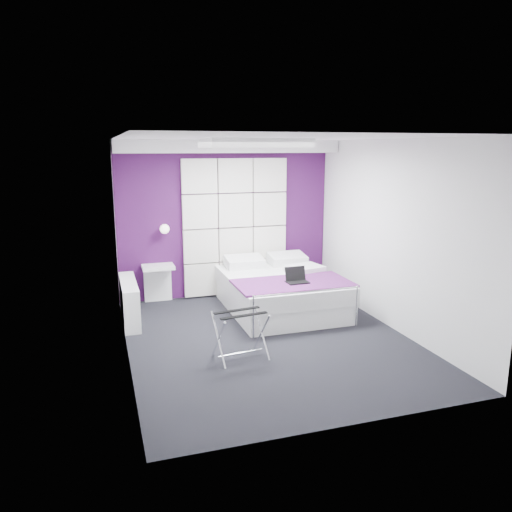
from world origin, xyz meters
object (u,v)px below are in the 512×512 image
(bed, at_px, (280,291))
(nightstand, at_px, (158,267))
(laptop, at_px, (296,278))
(radiator, at_px, (129,301))
(luggage_rack, at_px, (240,335))
(wall_lamp, at_px, (164,229))

(bed, relative_size, nightstand, 4.06)
(bed, relative_size, laptop, 6.51)
(radiator, height_order, luggage_rack, radiator)
(bed, height_order, nightstand, bed)
(nightstand, bearing_deg, radiator, -125.39)
(radiator, xyz_separation_m, luggage_rack, (1.18, -1.76, -0.01))
(luggage_rack, relative_size, laptop, 1.87)
(wall_lamp, distance_m, radiator, 1.35)
(wall_lamp, distance_m, bed, 2.10)
(radiator, height_order, laptop, laptop)
(bed, relative_size, luggage_rack, 3.48)
(bed, distance_m, laptop, 0.61)
(nightstand, distance_m, laptop, 2.30)
(radiator, relative_size, laptop, 3.84)
(nightstand, xyz_separation_m, luggage_rack, (0.67, -2.48, -0.32))
(wall_lamp, xyz_separation_m, nightstand, (-0.13, -0.04, -0.61))
(bed, height_order, laptop, laptop)
(radiator, distance_m, laptop, 2.45)
(laptop, bearing_deg, luggage_rack, -139.21)
(radiator, xyz_separation_m, laptop, (2.33, -0.69, 0.33))
(radiator, bearing_deg, bed, -4.41)
(radiator, height_order, bed, bed)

